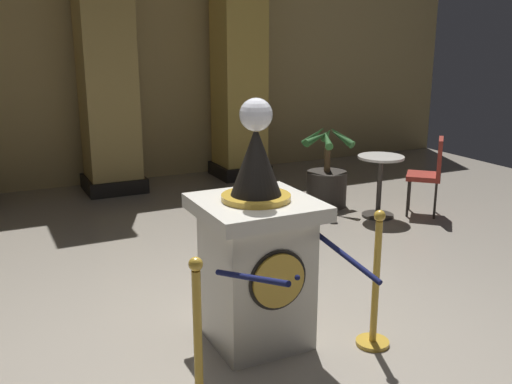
% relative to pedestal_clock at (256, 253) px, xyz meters
% --- Properties ---
extents(ground_plane, '(12.60, 12.60, 0.00)m').
position_rel_pedestal_clock_xyz_m(ground_plane, '(0.04, -0.05, -0.67)').
color(ground_plane, '#9E9384').
extents(back_wall, '(12.60, 0.16, 4.05)m').
position_rel_pedestal_clock_xyz_m(back_wall, '(0.04, 5.31, 1.35)').
color(back_wall, tan).
rests_on(back_wall, ground_plane).
extents(pedestal_clock, '(0.80, 0.80, 1.76)m').
position_rel_pedestal_clock_xyz_m(pedestal_clock, '(0.00, 0.00, 0.00)').
color(pedestal_clock, silver).
rests_on(pedestal_clock, ground_plane).
extents(stanchion_near, '(0.24, 0.24, 1.00)m').
position_rel_pedestal_clock_xyz_m(stanchion_near, '(-0.69, -0.66, -0.32)').
color(stanchion_near, gold).
rests_on(stanchion_near, ground_plane).
extents(stanchion_far, '(0.24, 0.24, 1.01)m').
position_rel_pedestal_clock_xyz_m(stanchion_far, '(0.72, -0.43, -0.32)').
color(stanchion_far, gold).
rests_on(stanchion_far, ground_plane).
extents(velvet_rope, '(0.86, 0.84, 0.22)m').
position_rel_pedestal_clock_xyz_m(velvet_rope, '(0.01, -0.55, 0.12)').
color(velvet_rope, '#141947').
extents(column_right, '(0.81, 0.81, 3.89)m').
position_rel_pedestal_clock_xyz_m(column_right, '(2.03, 4.72, 1.26)').
color(column_right, black).
rests_on(column_right, ground_plane).
extents(column_centre_rear, '(0.85, 0.85, 3.89)m').
position_rel_pedestal_clock_xyz_m(column_centre_rear, '(0.04, 4.72, 1.26)').
color(column_centre_rear, black).
rests_on(column_centre_rear, ground_plane).
extents(potted_palm_right, '(0.74, 0.67, 1.08)m').
position_rel_pedestal_clock_xyz_m(potted_palm_right, '(2.34, 2.70, -0.33)').
color(potted_palm_right, '#2D2823').
rests_on(potted_palm_right, ground_plane).
extents(cafe_table, '(0.55, 0.55, 0.76)m').
position_rel_pedestal_clock_xyz_m(cafe_table, '(2.66, 2.02, -0.19)').
color(cafe_table, '#332D28').
rests_on(cafe_table, ground_plane).
extents(cafe_chair_red, '(0.57, 0.57, 0.96)m').
position_rel_pedestal_clock_xyz_m(cafe_chair_red, '(3.26, 1.82, -0.10)').
color(cafe_chair_red, black).
rests_on(cafe_chair_red, ground_plane).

